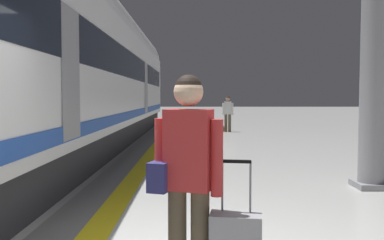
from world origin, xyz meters
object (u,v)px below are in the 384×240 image
Objects in this scene: traveller_foreground at (185,171)px; passenger_near at (226,111)px; high_speed_train at (65,60)px; platform_pillar at (371,86)px; duffel_bag_near at (219,129)px.

passenger_near is (1.62, 15.15, -0.08)m from traveller_foreground.
passenger_near is at bearing 56.10° from high_speed_train.
platform_pillar is (6.36, -4.00, -0.78)m from high_speed_train.
high_speed_train is 8.76m from duffel_bag_near.
traveller_foreground is 5.02m from platform_pillar.
platform_pillar is at bearing -32.15° from high_speed_train.
duffel_bag_near is (4.57, 7.10, -2.35)m from high_speed_train.
duffel_bag_near is 0.12× the size of platform_pillar.
high_speed_train is 68.66× the size of duffel_bag_near.
platform_pillar is (1.47, -11.27, 0.81)m from passenger_near.
high_speed_train is at bearing -123.90° from passenger_near.
traveller_foreground is at bearing -128.51° from platform_pillar.
duffel_bag_near is (-0.32, -0.18, -0.76)m from passenger_near.
traveller_foreground is at bearing -96.11° from passenger_near.
traveller_foreground reaches higher than passenger_near.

